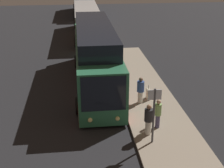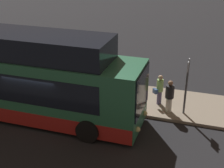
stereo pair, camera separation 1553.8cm
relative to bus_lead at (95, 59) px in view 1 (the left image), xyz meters
name	(u,v)px [view 1 (the left image)]	position (x,y,z in m)	size (l,w,h in m)	color
ground	(94,94)	(1.64, -0.23, -1.83)	(80.00, 80.00, 0.00)	#232326
platform	(143,90)	(1.64, 3.05, -1.76)	(20.00, 3.37, 0.15)	gray
bus_lead	(95,59)	(0.00, 0.00, 0.00)	(12.44, 2.87, 4.12)	#2D704C
bus_second	(87,22)	(-13.94, 0.00, -0.24)	(12.13, 2.82, 3.20)	#B2ADA8
bus_third	(83,2)	(-28.35, 0.00, -0.07)	(11.94, 2.88, 3.91)	#33518C
passenger_boarding	(158,113)	(6.59, 2.73, -0.83)	(0.58, 0.57, 1.58)	#4C476B
passenger_waiting	(149,119)	(7.18, 2.12, -0.82)	(0.58, 0.58, 1.63)	silver
passenger_with_bags	(141,90)	(3.62, 2.45, -0.83)	(0.60, 0.60, 1.63)	silver
suitcase	(148,94)	(3.15, 3.04, -1.35)	(0.44, 0.18, 0.91)	beige
sign_post	(154,110)	(7.91, 2.16, 0.03)	(0.10, 0.62, 2.77)	#4C4C51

